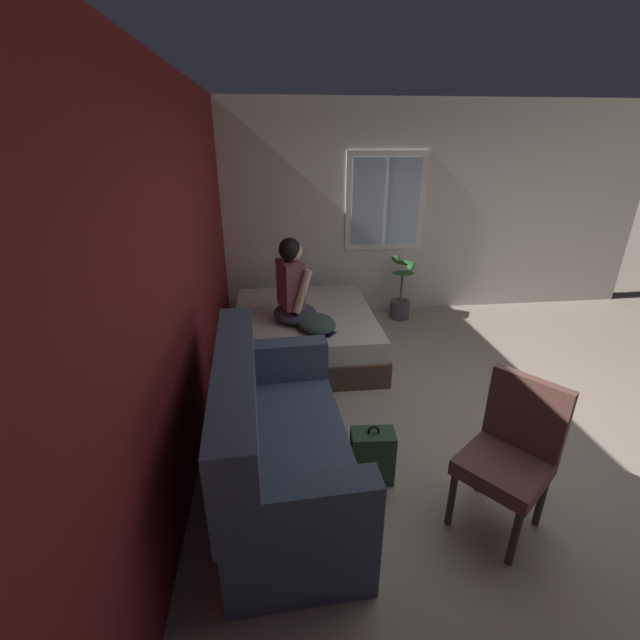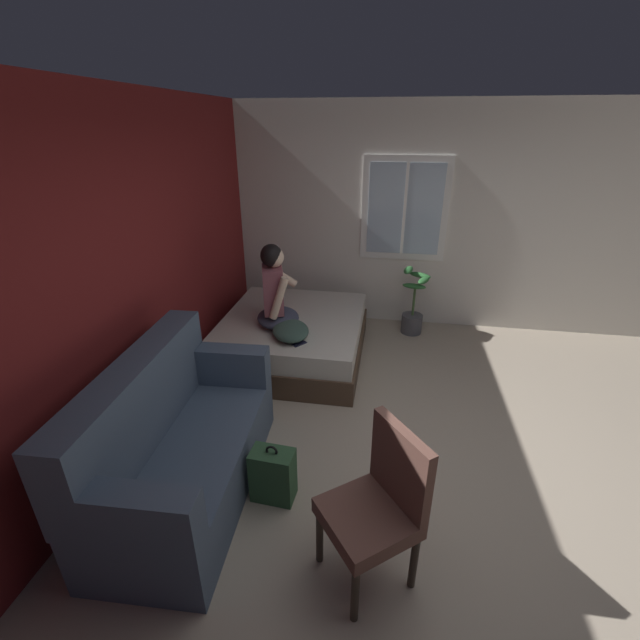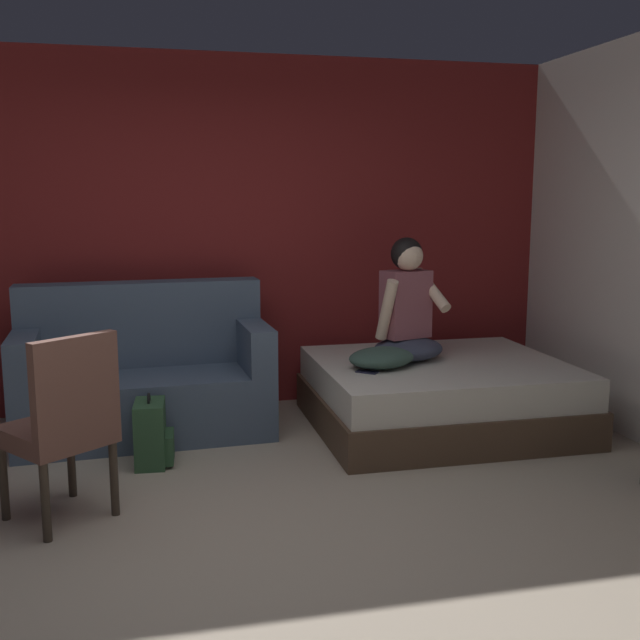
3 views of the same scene
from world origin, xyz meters
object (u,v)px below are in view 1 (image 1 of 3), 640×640
at_px(backpack, 372,456).
at_px(side_chair, 511,451).
at_px(bed, 304,332).
at_px(person_seated, 293,288).
at_px(potted_plant, 401,297).
at_px(couch, 275,444).
at_px(cell_phone, 330,334).
at_px(throw_pillow, 316,323).

bearing_deg(backpack, side_chair, -120.42).
xyz_separation_m(bed, person_seated, (-0.21, 0.12, 0.60)).
relative_size(side_chair, person_seated, 1.12).
bearing_deg(potted_plant, backpack, 160.07).
bearing_deg(bed, person_seated, 149.61).
distance_m(backpack, potted_plant, 3.04).
distance_m(side_chair, person_seated, 2.55).
height_order(couch, cell_phone, couch).
distance_m(couch, backpack, 0.70).
bearing_deg(person_seated, side_chair, -152.28).
distance_m(throw_pillow, cell_phone, 0.19).
bearing_deg(side_chair, couch, 74.35).
bearing_deg(cell_phone, backpack, 133.60).
xyz_separation_m(side_chair, potted_plant, (3.28, -0.30, -0.23)).
bearing_deg(couch, throw_pillow, -15.60).
bearing_deg(backpack, throw_pillow, 8.38).
bearing_deg(side_chair, backpack, 59.58).
height_order(bed, cell_phone, cell_phone).
bearing_deg(potted_plant, person_seated, 125.26).
xyz_separation_m(bed, backpack, (-2.02, -0.32, -0.04)).
bearing_deg(person_seated, couch, 172.93).
xyz_separation_m(bed, cell_phone, (-0.60, -0.21, 0.25)).
bearing_deg(cell_phone, side_chair, 153.70).
height_order(side_chair, backpack, side_chair).
distance_m(bed, side_chair, 2.68).
relative_size(side_chair, cell_phone, 6.81).
bearing_deg(bed, cell_phone, -160.98).
height_order(throw_pillow, potted_plant, potted_plant).
xyz_separation_m(couch, person_seated, (1.85, -0.23, 0.44)).
relative_size(bed, side_chair, 1.81).
height_order(bed, couch, couch).
height_order(person_seated, throw_pillow, person_seated).
bearing_deg(throw_pillow, bed, 11.09).
relative_size(couch, throw_pillow, 3.62).
distance_m(couch, side_chair, 1.47).
relative_size(bed, throw_pillow, 3.70).
bearing_deg(person_seated, cell_phone, -139.96).
xyz_separation_m(throw_pillow, cell_phone, (-0.14, -0.12, -0.07)).
xyz_separation_m(side_chair, backpack, (0.43, 0.73, -0.34)).
distance_m(side_chair, potted_plant, 3.30).
distance_m(person_seated, potted_plant, 1.89).
relative_size(bed, person_seated, 2.03).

